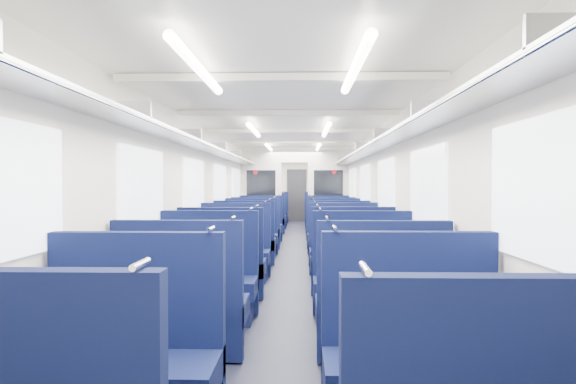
{
  "coord_description": "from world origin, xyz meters",
  "views": [
    {
      "loc": [
        0.17,
        -9.97,
        1.45
      ],
      "look_at": [
        -0.15,
        1.89,
        1.25
      ],
      "focal_mm": 30.61,
      "sensor_mm": 36.0,
      "label": 1
    }
  ],
  "objects_px": {
    "seat_14": "(251,238)",
    "seat_5": "(381,314)",
    "seat_9": "(352,267)",
    "seat_2": "(130,370)",
    "seat_11": "(344,254)",
    "seat_18": "(260,228)",
    "seat_23": "(323,219)",
    "seat_13": "(338,245)",
    "seat_25": "(321,216)",
    "seat_20": "(266,221)",
    "seat_6": "(207,285)",
    "seat_17": "(331,232)",
    "seat_12": "(245,244)",
    "seat_27": "(320,214)",
    "seat_21": "(324,221)",
    "seat_4": "(182,313)",
    "seat_3": "(413,368)",
    "end_door": "(297,195)",
    "seat_19": "(328,228)",
    "seat_15": "(334,238)",
    "seat_8": "(223,269)",
    "bulkhead": "(295,192)",
    "seat_10": "(235,256)",
    "seat_26": "(273,214)",
    "seat_16": "(256,232)",
    "seat_22": "(269,218)",
    "seat_24": "(272,216)"
  },
  "relations": [
    {
      "from": "seat_26",
      "to": "seat_27",
      "type": "bearing_deg",
      "value": -3.78
    },
    {
      "from": "seat_2",
      "to": "seat_11",
      "type": "bearing_deg",
      "value": 70.59
    },
    {
      "from": "seat_4",
      "to": "seat_17",
      "type": "distance_m",
      "value": 7.02
    },
    {
      "from": "seat_13",
      "to": "seat_25",
      "type": "height_order",
      "value": "same"
    },
    {
      "from": "seat_24",
      "to": "seat_10",
      "type": "bearing_deg",
      "value": -90.0
    },
    {
      "from": "seat_10",
      "to": "seat_6",
      "type": "bearing_deg",
      "value": -90.0
    },
    {
      "from": "seat_10",
      "to": "seat_19",
      "type": "distance_m",
      "value": 5.04
    },
    {
      "from": "seat_14",
      "to": "seat_20",
      "type": "distance_m",
      "value": 4.36
    },
    {
      "from": "seat_12",
      "to": "seat_27",
      "type": "height_order",
      "value": "same"
    },
    {
      "from": "seat_2",
      "to": "seat_9",
      "type": "distance_m",
      "value": 3.95
    },
    {
      "from": "seat_14",
      "to": "seat_21",
      "type": "bearing_deg",
      "value": 69.61
    },
    {
      "from": "seat_20",
      "to": "seat_21",
      "type": "height_order",
      "value": "same"
    },
    {
      "from": "seat_3",
      "to": "seat_4",
      "type": "xyz_separation_m",
      "value": [
        -1.66,
        1.19,
        0.0
      ]
    },
    {
      "from": "bulkhead",
      "to": "seat_20",
      "type": "relative_size",
      "value": 2.36
    },
    {
      "from": "seat_9",
      "to": "seat_14",
      "type": "distance_m",
      "value": 3.72
    },
    {
      "from": "seat_20",
      "to": "seat_2",
      "type": "bearing_deg",
      "value": -90.0
    },
    {
      "from": "seat_18",
      "to": "seat_6",
      "type": "bearing_deg",
      "value": -90.0
    },
    {
      "from": "seat_20",
      "to": "seat_27",
      "type": "relative_size",
      "value": 1.0
    },
    {
      "from": "seat_8",
      "to": "seat_22",
      "type": "bearing_deg",
      "value": 90.0
    },
    {
      "from": "end_door",
      "to": "seat_19",
      "type": "xyz_separation_m",
      "value": [
        0.83,
        -6.81,
        -0.63
      ]
    },
    {
      "from": "seat_27",
      "to": "seat_14",
      "type": "bearing_deg",
      "value": -102.11
    },
    {
      "from": "seat_4",
      "to": "seat_10",
      "type": "xyz_separation_m",
      "value": [
        0.0,
        3.27,
        0.0
      ]
    },
    {
      "from": "seat_16",
      "to": "seat_10",
      "type": "bearing_deg",
      "value": -90.0
    },
    {
      "from": "bulkhead",
      "to": "seat_13",
      "type": "relative_size",
      "value": 2.36
    },
    {
      "from": "seat_6",
      "to": "seat_15",
      "type": "relative_size",
      "value": 1.0
    },
    {
      "from": "seat_3",
      "to": "seat_23",
      "type": "distance_m",
      "value": 12.26
    },
    {
      "from": "seat_4",
      "to": "seat_27",
      "type": "height_order",
      "value": "same"
    },
    {
      "from": "seat_2",
      "to": "seat_3",
      "type": "height_order",
      "value": "same"
    },
    {
      "from": "seat_17",
      "to": "seat_25",
      "type": "height_order",
      "value": "same"
    },
    {
      "from": "seat_4",
      "to": "seat_12",
      "type": "bearing_deg",
      "value": 90.0
    },
    {
      "from": "seat_8",
      "to": "seat_12",
      "type": "height_order",
      "value": "same"
    },
    {
      "from": "seat_18",
      "to": "seat_23",
      "type": "bearing_deg",
      "value": 62.12
    },
    {
      "from": "seat_3",
      "to": "seat_27",
      "type": "distance_m",
      "value": 14.57
    },
    {
      "from": "seat_17",
      "to": "seat_23",
      "type": "distance_m",
      "value": 4.25
    },
    {
      "from": "end_door",
      "to": "seat_12",
      "type": "bearing_deg",
      "value": -94.65
    },
    {
      "from": "seat_15",
      "to": "seat_23",
      "type": "height_order",
      "value": "same"
    },
    {
      "from": "seat_14",
      "to": "seat_15",
      "type": "relative_size",
      "value": 1.0
    },
    {
      "from": "seat_10",
      "to": "seat_22",
      "type": "relative_size",
      "value": 1.0
    },
    {
      "from": "seat_6",
      "to": "seat_23",
      "type": "height_order",
      "value": "same"
    },
    {
      "from": "seat_8",
      "to": "seat_18",
      "type": "relative_size",
      "value": 1.0
    },
    {
      "from": "seat_5",
      "to": "seat_11",
      "type": "relative_size",
      "value": 1.0
    },
    {
      "from": "seat_13",
      "to": "seat_17",
      "type": "xyz_separation_m",
      "value": [
        0.0,
        2.23,
        0.0
      ]
    },
    {
      "from": "end_door",
      "to": "seat_13",
      "type": "height_order",
      "value": "end_door"
    },
    {
      "from": "seat_11",
      "to": "seat_8",
      "type": "bearing_deg",
      "value": -141.28
    },
    {
      "from": "seat_24",
      "to": "seat_5",
      "type": "bearing_deg",
      "value": -82.39
    },
    {
      "from": "seat_15",
      "to": "seat_26",
      "type": "height_order",
      "value": "same"
    },
    {
      "from": "seat_6",
      "to": "seat_13",
      "type": "relative_size",
      "value": 1.0
    },
    {
      "from": "seat_5",
      "to": "seat_2",
      "type": "bearing_deg",
      "value": -142.98
    },
    {
      "from": "seat_3",
      "to": "seat_13",
      "type": "xyz_separation_m",
      "value": [
        0.0,
        5.78,
        0.0
      ]
    },
    {
      "from": "seat_14",
      "to": "seat_5",
      "type": "bearing_deg",
      "value": -73.64
    }
  ]
}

